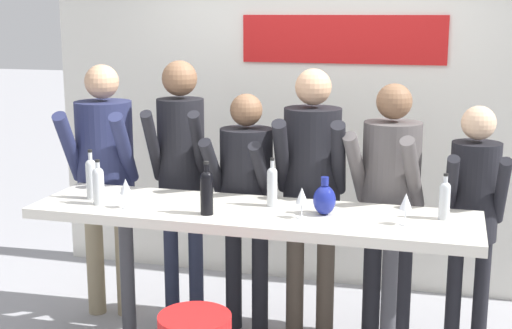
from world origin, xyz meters
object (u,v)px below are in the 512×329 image
wine_glass_1 (302,196)px  decorative_vase (324,199)px  wine_glass_2 (126,187)px  person_center (312,174)px  wine_bottle_4 (445,198)px  person_left (181,160)px  person_center_right (390,187)px  tasting_table (251,232)px  wine_glass_0 (406,202)px  person_center_left (246,187)px  wine_bottle_1 (91,177)px  person_far_left (105,164)px  person_right (473,202)px  wine_bottle_0 (272,184)px  wine_bottle_2 (207,190)px  wine_bottle_3 (98,184)px

wine_glass_1 → decorative_vase: 0.16m
wine_glass_1 → wine_glass_2: size_ratio=1.00×
person_center → wine_bottle_4: person_center is taller
person_left → person_center_right: person_left is taller
tasting_table → wine_glass_0: (0.89, -0.06, 0.26)m
person_center → wine_bottle_4: size_ratio=6.90×
wine_bottle_4 → person_center_left: bearing=161.4°
person_center → wine_bottle_1: 1.40m
person_far_left → person_left: bearing=-3.0°
person_left → person_center: (0.91, 0.00, -0.04)m
person_far_left → wine_glass_1: bearing=-31.8°
person_right → wine_glass_1: size_ratio=9.03×
person_left → wine_glass_0: person_left is taller
wine_bottle_4 → wine_glass_1: bearing=-165.9°
wine_bottle_0 → wine_glass_0: size_ratio=1.65×
person_center_left → wine_bottle_2: size_ratio=5.29×
wine_glass_0 → wine_bottle_2: bearing=-175.0°
decorative_vase → wine_glass_2: bearing=-171.2°
tasting_table → person_right: size_ratio=1.64×
person_center_right → wine_bottle_0: 0.81m
person_center_left → wine_bottle_4: bearing=-14.5°
person_center_right → person_center: bearing=-170.3°
person_center_left → person_center: bearing=11.9°
person_center_right → wine_bottle_1: (-1.77, -0.60, 0.09)m
person_left → wine_glass_1: (0.99, -0.68, -0.02)m
person_center_left → wine_glass_1: size_ratio=9.22×
decorative_vase → tasting_table: bearing=-177.6°
tasting_table → wine_glass_0: 0.93m
wine_bottle_0 → wine_glass_1: 0.30m
person_center → person_right: person_center is taller
tasting_table → wine_glass_0: bearing=-4.0°
decorative_vase → person_center: bearing=108.1°
person_right → wine_bottle_2: 1.66m
person_center → wine_bottle_0: (-0.14, -0.48, 0.03)m
person_left → person_center_left: size_ratio=1.12×
wine_bottle_0 → wine_glass_0: bearing=-12.4°
person_center_left → decorative_vase: (0.62, -0.52, 0.09)m
wine_bottle_4 → decorative_vase: bearing=-172.5°
wine_bottle_0 → wine_bottle_1: 1.12m
tasting_table → person_center_left: size_ratio=1.60×
wine_bottle_2 → wine_bottle_0: bearing=40.7°
wine_glass_2 → wine_bottle_3: bearing=171.0°
wine_bottle_3 → decorative_vase: (1.34, 0.15, -0.04)m
tasting_table → wine_bottle_3: 0.96m
wine_glass_0 → wine_glass_2: size_ratio=1.00×
person_far_left → decorative_vase: (1.64, -0.51, -0.01)m
wine_bottle_0 → wine_glass_1: (0.22, -0.20, -0.01)m
person_far_left → wine_bottle_3: bearing=-75.5°
person_left → person_center_left: person_left is taller
person_left → wine_bottle_2: size_ratio=5.93×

